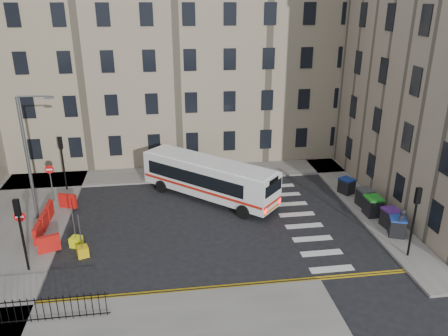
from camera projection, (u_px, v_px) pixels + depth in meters
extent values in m
plane|color=black|center=(239.00, 221.00, 28.38)|extent=(120.00, 120.00, 0.00)
cube|color=slate|center=(148.00, 175.00, 35.50)|extent=(36.00, 3.20, 0.15)
cube|color=slate|center=(346.00, 188.00, 33.21)|extent=(2.40, 26.00, 0.15)
cube|color=slate|center=(17.00, 227.00, 27.45)|extent=(6.00, 22.00, 0.15)
cube|color=gray|center=(133.00, 65.00, 38.85)|extent=(38.00, 10.50, 16.00)
cylinder|color=black|center=(412.00, 230.00, 23.79)|extent=(0.12, 0.12, 3.20)
cube|color=black|center=(418.00, 196.00, 23.04)|extent=(0.28, 0.22, 0.90)
cylinder|color=black|center=(64.00, 169.00, 32.17)|extent=(0.12, 0.12, 3.20)
cube|color=black|center=(60.00, 143.00, 31.43)|extent=(0.28, 0.22, 0.90)
cylinder|color=black|center=(24.00, 243.00, 22.49)|extent=(0.12, 0.12, 3.20)
cube|color=black|center=(17.00, 208.00, 21.74)|extent=(0.28, 0.22, 0.90)
cylinder|color=#595B5E|center=(28.00, 161.00, 27.02)|extent=(0.20, 0.20, 8.00)
cube|color=#595B5E|center=(16.00, 95.00, 25.54)|extent=(0.50, 0.22, 0.14)
cylinder|color=#595B5E|center=(52.00, 185.00, 30.41)|extent=(0.08, 0.08, 2.40)
cube|color=red|center=(49.00, 165.00, 29.86)|extent=(0.60, 0.04, 0.60)
cylinder|color=#595B5E|center=(23.00, 236.00, 23.95)|extent=(0.08, 0.08, 2.40)
cube|color=red|center=(18.00, 212.00, 23.41)|extent=(0.60, 0.04, 0.60)
cube|color=red|center=(38.00, 233.00, 25.63)|extent=(0.25, 1.25, 1.00)
cube|color=red|center=(44.00, 221.00, 27.01)|extent=(0.25, 1.25, 1.00)
cube|color=red|center=(50.00, 210.00, 28.40)|extent=(0.25, 1.25, 1.00)
cube|color=red|center=(68.00, 201.00, 29.71)|extent=(1.26, 0.66, 1.00)
cube|color=red|center=(49.00, 244.00, 24.55)|extent=(1.26, 0.66, 1.00)
cube|color=black|center=(16.00, 302.00, 18.89)|extent=(7.80, 0.04, 0.04)
cube|color=black|center=(20.00, 321.00, 19.26)|extent=(7.80, 0.04, 0.04)
cube|color=white|center=(209.00, 177.00, 31.03)|extent=(9.23, 8.84, 2.37)
cube|color=black|center=(193.00, 178.00, 30.31)|extent=(6.14, 5.73, 0.95)
cube|color=black|center=(213.00, 168.00, 32.13)|extent=(6.14, 5.73, 0.95)
cube|color=black|center=(155.00, 159.00, 33.73)|extent=(1.46, 1.56, 1.04)
cube|color=black|center=(273.00, 188.00, 28.08)|extent=(1.46, 1.56, 0.76)
cube|color=red|center=(198.00, 190.00, 30.32)|extent=(7.51, 7.00, 0.17)
cube|color=red|center=(219.00, 179.00, 32.16)|extent=(7.51, 7.00, 0.17)
cube|color=#FF0C0C|center=(266.00, 211.00, 27.81)|extent=(0.18, 0.19, 0.38)
cube|color=#FF0C0C|center=(280.00, 201.00, 29.26)|extent=(0.18, 0.19, 0.38)
cylinder|color=black|center=(162.00, 186.00, 32.43)|extent=(0.87, 0.84, 0.95)
cylinder|color=black|center=(182.00, 176.00, 34.24)|extent=(0.87, 0.84, 0.95)
cylinder|color=black|center=(243.00, 212.00, 28.59)|extent=(0.87, 0.84, 0.95)
cylinder|color=black|center=(261.00, 199.00, 30.40)|extent=(0.87, 0.84, 0.95)
cube|color=black|center=(397.00, 227.00, 26.26)|extent=(1.18, 1.26, 1.07)
cube|color=#1B3A96|center=(398.00, 218.00, 26.04)|extent=(1.24, 1.32, 0.11)
cube|color=black|center=(390.00, 219.00, 27.23)|extent=(1.01, 1.13, 1.08)
cube|color=#461C6A|center=(392.00, 210.00, 27.01)|extent=(1.06, 1.18, 0.11)
cube|color=black|center=(373.00, 207.00, 28.69)|extent=(0.98, 1.13, 1.16)
cube|color=#1B791D|center=(374.00, 198.00, 28.46)|extent=(1.03, 1.18, 0.12)
cube|color=black|center=(365.00, 198.00, 30.04)|extent=(1.03, 1.15, 1.09)
cube|color=#373739|center=(366.00, 190.00, 29.82)|extent=(1.09, 1.21, 0.11)
cube|color=black|center=(346.00, 186.00, 31.96)|extent=(1.17, 1.24, 1.02)
cube|color=navy|center=(347.00, 179.00, 31.76)|extent=(1.23, 1.30, 0.11)
imported|color=black|center=(400.00, 223.00, 25.86)|extent=(0.81, 0.77, 1.86)
cube|color=#EFF70D|center=(76.00, 242.00, 25.42)|extent=(0.77, 0.77, 0.60)
cube|color=gold|center=(83.00, 252.00, 24.43)|extent=(0.76, 0.76, 0.60)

